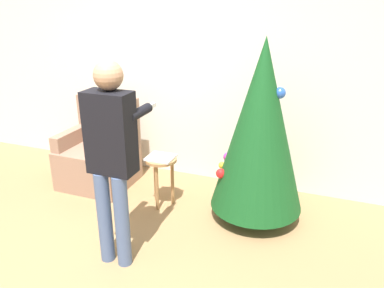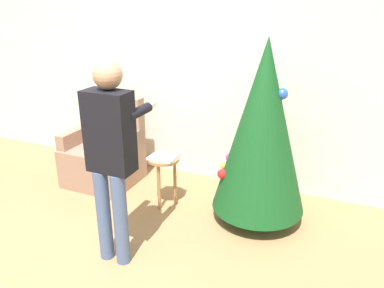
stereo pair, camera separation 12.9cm
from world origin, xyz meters
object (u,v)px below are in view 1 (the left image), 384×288
christmas_tree (260,127)px  armchair (100,156)px  side_stool (161,168)px  person_standing (112,150)px

christmas_tree → armchair: (-1.93, 0.11, -0.63)m
side_stool → person_standing: bearing=-87.4°
christmas_tree → armchair: bearing=176.8°
person_standing → side_stool: size_ratio=3.09×
person_standing → side_stool: bearing=92.6°
christmas_tree → person_standing: 1.44m
person_standing → christmas_tree: bearing=48.3°
christmas_tree → person_standing: (-0.96, -1.07, 0.03)m
armchair → side_stool: bearing=-13.9°
person_standing → side_stool: 1.12m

